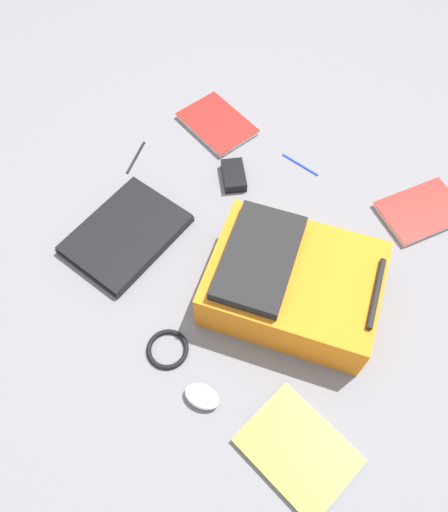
{
  "coord_description": "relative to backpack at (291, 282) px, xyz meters",
  "views": [
    {
      "loc": [
        0.66,
        0.4,
        1.29
      ],
      "look_at": [
        0.04,
        -0.01,
        0.02
      ],
      "focal_mm": 35.29,
      "sensor_mm": 36.0,
      "label": 1
    }
  ],
  "objects": [
    {
      "name": "ground_plane",
      "position": [
        -0.04,
        -0.2,
        -0.08
      ],
      "size": [
        3.42,
        3.42,
        0.0
      ],
      "primitive_type": "plane",
      "color": "slate"
    },
    {
      "name": "pen_black",
      "position": [
        -0.17,
        -0.68,
        -0.08
      ],
      "size": [
        0.14,
        0.05,
        0.01
      ],
      "primitive_type": "cylinder",
      "rotation": [
        1.57,
        0.0,
        1.83
      ],
      "color": "black",
      "rests_on": "ground_plane"
    },
    {
      "name": "computer_mouse",
      "position": [
        0.37,
        -0.04,
        -0.06
      ],
      "size": [
        0.07,
        0.1,
        0.04
      ],
      "primitive_type": "ellipsoid",
      "rotation": [
        0.0,
        0.0,
        0.13
      ],
      "color": "silver",
      "rests_on": "ground_plane"
    },
    {
      "name": "book_comic",
      "position": [
        -0.48,
        0.21,
        -0.07
      ],
      "size": [
        0.3,
        0.28,
        0.02
      ],
      "color": "silver",
      "rests_on": "ground_plane"
    },
    {
      "name": "pen_blue",
      "position": [
        -0.44,
        -0.2,
        -0.08
      ],
      "size": [
        0.02,
        0.14,
        0.01
      ],
      "primitive_type": "cylinder",
      "rotation": [
        1.57,
        0.0,
        -0.11
      ],
      "color": "#1933B2",
      "rests_on": "ground_plane"
    },
    {
      "name": "cable_coil",
      "position": [
        0.32,
        -0.19,
        -0.07
      ],
      "size": [
        0.11,
        0.11,
        0.01
      ],
      "primitive_type": "torus",
      "color": "black",
      "rests_on": "ground_plane"
    },
    {
      "name": "laptop",
      "position": [
        0.1,
        -0.51,
        -0.06
      ],
      "size": [
        0.36,
        0.28,
        0.03
      ],
      "color": "black",
      "rests_on": "ground_plane"
    },
    {
      "name": "backpack",
      "position": [
        0.0,
        0.0,
        0.0
      ],
      "size": [
        0.44,
        0.52,
        0.18
      ],
      "color": "orange",
      "rests_on": "ground_plane"
    },
    {
      "name": "power_brick",
      "position": [
        -0.27,
        -0.36,
        -0.06
      ],
      "size": [
        0.14,
        0.13,
        0.03
      ],
      "primitive_type": "cube",
      "rotation": [
        0.0,
        0.0,
        2.28
      ],
      "color": "black",
      "rests_on": "ground_plane"
    },
    {
      "name": "book_red",
      "position": [
        -0.44,
        -0.53,
        -0.07
      ],
      "size": [
        0.24,
        0.29,
        0.02
      ],
      "color": "silver",
      "rests_on": "ground_plane"
    },
    {
      "name": "book_manual",
      "position": [
        0.35,
        0.23,
        -0.07
      ],
      "size": [
        0.25,
        0.3,
        0.02
      ],
      "color": "silver",
      "rests_on": "ground_plane"
    }
  ]
}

